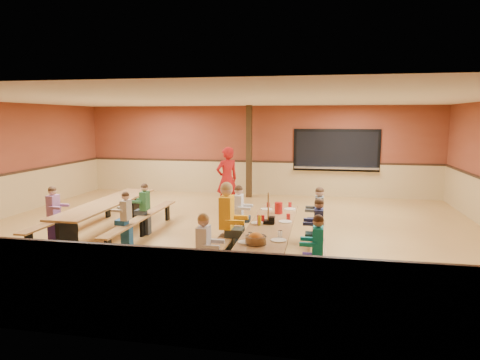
# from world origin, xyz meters

# --- Properties ---
(ground) EXTENTS (12.00, 12.00, 0.00)m
(ground) POSITION_xyz_m (0.00, 0.00, 0.00)
(ground) COLOR #A0753C
(ground) RESTS_ON ground
(room_envelope) EXTENTS (12.04, 10.04, 3.02)m
(room_envelope) POSITION_xyz_m (0.00, 0.00, 0.69)
(room_envelope) COLOR brown
(room_envelope) RESTS_ON ground
(kitchen_pass_through) EXTENTS (2.78, 0.28, 1.38)m
(kitchen_pass_through) POSITION_xyz_m (2.60, 4.96, 1.49)
(kitchen_pass_through) COLOR black
(kitchen_pass_through) RESTS_ON ground
(structural_post) EXTENTS (0.18, 0.18, 3.00)m
(structural_post) POSITION_xyz_m (-0.20, 4.40, 1.50)
(structural_post) COLOR black
(structural_post) RESTS_ON ground
(cafeteria_table_main) EXTENTS (1.91, 3.70, 0.74)m
(cafeteria_table_main) POSITION_xyz_m (1.29, -2.15, 0.53)
(cafeteria_table_main) COLOR #9E703E
(cafeteria_table_main) RESTS_ON ground
(cafeteria_table_second) EXTENTS (1.91, 3.70, 0.74)m
(cafeteria_table_second) POSITION_xyz_m (-2.53, -0.74, 0.53)
(cafeteria_table_second) COLOR #9E703E
(cafeteria_table_second) RESTS_ON ground
(seated_child_white_left) EXTENTS (0.36, 0.29, 1.19)m
(seated_child_white_left) POSITION_xyz_m (0.47, -3.47, 0.60)
(seated_child_white_left) COLOR white
(seated_child_white_left) RESTS_ON ground
(seated_adult_yellow) EXTENTS (0.47, 0.38, 1.42)m
(seated_adult_yellow) POSITION_xyz_m (0.47, -1.92, 0.71)
(seated_adult_yellow) COLOR #FFAF16
(seated_adult_yellow) RESTS_ON ground
(seated_child_grey_left) EXTENTS (0.36, 0.29, 1.19)m
(seated_child_grey_left) POSITION_xyz_m (0.47, -0.79, 0.59)
(seated_child_grey_left) COLOR white
(seated_child_grey_left) RESTS_ON ground
(seated_child_teal_right) EXTENTS (0.34, 0.28, 1.16)m
(seated_child_teal_right) POSITION_xyz_m (2.12, -3.09, 0.58)
(seated_child_teal_right) COLOR teal
(seated_child_teal_right) RESTS_ON ground
(seated_child_navy_right) EXTENTS (0.35, 0.29, 1.17)m
(seated_child_navy_right) POSITION_xyz_m (2.12, -1.84, 0.59)
(seated_child_navy_right) COLOR navy
(seated_child_navy_right) RESTS_ON ground
(seated_child_char_right) EXTENTS (0.36, 0.30, 1.20)m
(seated_child_char_right) POSITION_xyz_m (2.12, -0.74, 0.60)
(seated_child_char_right) COLOR #454B4E
(seated_child_char_right) RESTS_ON ground
(seated_child_purple_sec) EXTENTS (0.35, 0.28, 1.17)m
(seated_child_purple_sec) POSITION_xyz_m (-3.36, -1.47, 0.58)
(seated_child_purple_sec) COLOR #9C6498
(seated_child_purple_sec) RESTS_ON ground
(seated_child_green_sec) EXTENTS (0.33, 0.27, 1.14)m
(seated_child_green_sec) POSITION_xyz_m (-1.71, -0.57, 0.57)
(seated_child_green_sec) COLOR #2B6436
(seated_child_green_sec) RESTS_ON ground
(seated_child_tan_sec) EXTENTS (0.32, 0.26, 1.11)m
(seated_child_tan_sec) POSITION_xyz_m (-1.71, -1.51, 0.56)
(seated_child_tan_sec) COLOR #BAAC95
(seated_child_tan_sec) RESTS_ON ground
(standing_woman) EXTENTS (0.78, 0.76, 1.81)m
(standing_woman) POSITION_xyz_m (-0.43, 2.11, 0.90)
(standing_woman) COLOR #AD1413
(standing_woman) RESTS_ON ground
(punch_pitcher) EXTENTS (0.16, 0.16, 0.22)m
(punch_pitcher) POSITION_xyz_m (1.34, -1.19, 0.85)
(punch_pitcher) COLOR red
(punch_pitcher) RESTS_ON cafeteria_table_main
(chip_bowl) EXTENTS (0.32, 0.32, 0.15)m
(chip_bowl) POSITION_xyz_m (1.21, -3.28, 0.81)
(chip_bowl) COLOR orange
(chip_bowl) RESTS_ON cafeteria_table_main
(napkin_dispenser) EXTENTS (0.10, 0.14, 0.13)m
(napkin_dispenser) POSITION_xyz_m (1.31, -2.02, 0.80)
(napkin_dispenser) COLOR black
(napkin_dispenser) RESTS_ON cafeteria_table_main
(condiment_mustard) EXTENTS (0.06, 0.06, 0.17)m
(condiment_mustard) POSITION_xyz_m (1.11, -2.16, 0.82)
(condiment_mustard) COLOR yellow
(condiment_mustard) RESTS_ON cafeteria_table_main
(condiment_ketchup) EXTENTS (0.06, 0.06, 0.17)m
(condiment_ketchup) POSITION_xyz_m (1.09, -2.13, 0.82)
(condiment_ketchup) COLOR #B2140F
(condiment_ketchup) RESTS_ON cafeteria_table_main
(table_paddle) EXTENTS (0.16, 0.16, 0.56)m
(table_paddle) POSITION_xyz_m (1.24, -2.02, 0.88)
(table_paddle) COLOR black
(table_paddle) RESTS_ON cafeteria_table_main
(place_settings) EXTENTS (0.65, 3.30, 0.11)m
(place_settings) POSITION_xyz_m (1.29, -2.15, 0.80)
(place_settings) COLOR beige
(place_settings) RESTS_ON cafeteria_table_main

